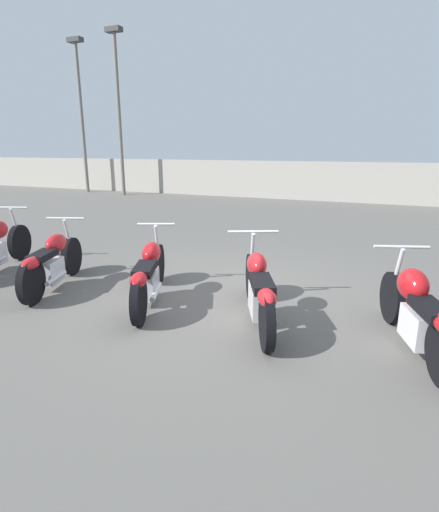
# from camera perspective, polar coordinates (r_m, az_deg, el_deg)

# --- Properties ---
(ground_plane) EXTENTS (60.00, 60.00, 0.00)m
(ground_plane) POSITION_cam_1_polar(r_m,az_deg,el_deg) (5.86, 0.59, -5.77)
(ground_plane) COLOR #5B5954
(fence_back) EXTENTS (40.00, 0.04, 1.56)m
(fence_back) POSITION_cam_1_polar(r_m,az_deg,el_deg) (16.69, 15.87, 10.16)
(fence_back) COLOR #9E998E
(fence_back) RESTS_ON ground_plane
(light_pole_left) EXTENTS (0.70, 0.35, 6.82)m
(light_pole_left) POSITION_cam_1_polar(r_m,az_deg,el_deg) (20.75, -19.25, 19.93)
(light_pole_left) COLOR slate
(light_pole_left) RESTS_ON ground_plane
(light_pole_right) EXTENTS (0.70, 0.35, 6.91)m
(light_pole_right) POSITION_cam_1_polar(r_m,az_deg,el_deg) (18.99, -14.30, 20.93)
(light_pole_right) COLOR slate
(light_pole_right) RESTS_ON ground_plane
(motorcycle_slot_1) EXTENTS (0.88, 1.91, 1.00)m
(motorcycle_slot_1) POSITION_cam_1_polar(r_m,az_deg,el_deg) (6.57, -22.85, -0.78)
(motorcycle_slot_1) COLOR black
(motorcycle_slot_1) RESTS_ON ground_plane
(motorcycle_slot_2) EXTENTS (1.00, 2.08, 0.99)m
(motorcycle_slot_2) POSITION_cam_1_polar(r_m,az_deg,el_deg) (5.61, -10.01, -2.44)
(motorcycle_slot_2) COLOR black
(motorcycle_slot_2) RESTS_ON ground_plane
(motorcycle_slot_3) EXTENTS (1.10, 2.04, 1.01)m
(motorcycle_slot_3) POSITION_cam_1_polar(r_m,az_deg,el_deg) (4.93, 5.63, -4.77)
(motorcycle_slot_3) COLOR black
(motorcycle_slot_3) RESTS_ON ground_plane
(motorcycle_slot_4) EXTENTS (0.87, 1.96, 1.00)m
(motorcycle_slot_4) POSITION_cam_1_polar(r_m,az_deg,el_deg) (4.70, 26.45, -7.14)
(motorcycle_slot_4) COLOR black
(motorcycle_slot_4) RESTS_ON ground_plane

